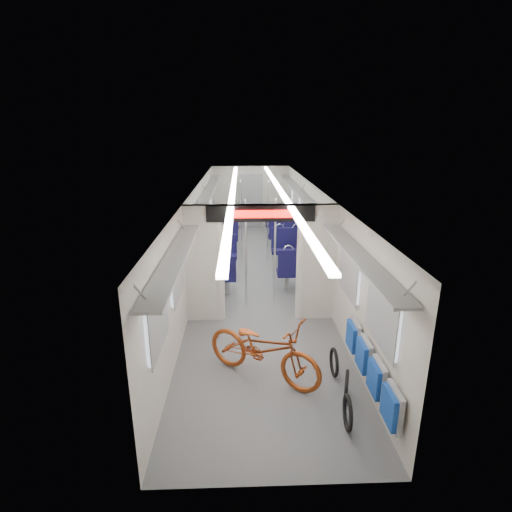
# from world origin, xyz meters

# --- Properties ---
(carriage) EXTENTS (12.00, 12.02, 2.31)m
(carriage) POSITION_xyz_m (0.00, -0.27, 1.50)
(carriage) COLOR #515456
(carriage) RESTS_ON ground
(bicycle) EXTENTS (1.96, 1.61, 1.01)m
(bicycle) POSITION_xyz_m (-0.05, -4.04, 0.50)
(bicycle) COLOR #9E4017
(bicycle) RESTS_ON ground
(flip_bench) EXTENTS (0.12, 2.08, 0.48)m
(flip_bench) POSITION_xyz_m (1.35, -4.69, 0.58)
(flip_bench) COLOR gray
(flip_bench) RESTS_ON carriage
(bike_hoop_a) EXTENTS (0.08, 0.47, 0.47)m
(bike_hoop_a) POSITION_xyz_m (0.95, -5.17, 0.21)
(bike_hoop_a) COLOR black
(bike_hoop_a) RESTS_ON ground
(bike_hoop_b) EXTENTS (0.18, 0.45, 0.45)m
(bike_hoop_b) POSITION_xyz_m (1.08, -4.61, 0.20)
(bike_hoop_b) COLOR black
(bike_hoop_b) RESTS_ON ground
(bike_hoop_c) EXTENTS (0.05, 0.45, 0.45)m
(bike_hoop_c) POSITION_xyz_m (1.04, -4.03, 0.20)
(bike_hoop_c) COLOR black
(bike_hoop_c) RESTS_ON ground
(seat_bay_near_left) EXTENTS (0.89, 1.97, 1.07)m
(seat_bay_near_left) POSITION_xyz_m (-0.93, 0.03, 0.53)
(seat_bay_near_left) COLOR #0F0C36
(seat_bay_near_left) RESTS_ON ground
(seat_bay_near_right) EXTENTS (0.94, 2.19, 1.14)m
(seat_bay_near_right) POSITION_xyz_m (0.93, 0.37, 0.56)
(seat_bay_near_right) COLOR #0F0C36
(seat_bay_near_right) RESTS_ON ground
(seat_bay_far_left) EXTENTS (0.93, 2.18, 1.13)m
(seat_bay_far_left) POSITION_xyz_m (-0.93, 3.50, 0.56)
(seat_bay_far_left) COLOR #0F0C36
(seat_bay_far_left) RESTS_ON ground
(seat_bay_far_right) EXTENTS (0.89, 1.96, 1.07)m
(seat_bay_far_right) POSITION_xyz_m (0.93, 3.58, 0.53)
(seat_bay_far_right) COLOR #0F0C36
(seat_bay_far_right) RESTS_ON ground
(stanchion_near_left) EXTENTS (0.04, 0.04, 2.30)m
(stanchion_near_left) POSITION_xyz_m (-0.27, -1.39, 1.15)
(stanchion_near_left) COLOR silver
(stanchion_near_left) RESTS_ON ground
(stanchion_near_right) EXTENTS (0.04, 0.04, 2.30)m
(stanchion_near_right) POSITION_xyz_m (0.34, -1.30, 1.15)
(stanchion_near_right) COLOR silver
(stanchion_near_right) RESTS_ON ground
(stanchion_far_left) EXTENTS (0.04, 0.04, 2.30)m
(stanchion_far_left) POSITION_xyz_m (-0.36, 1.69, 1.15)
(stanchion_far_left) COLOR silver
(stanchion_far_left) RESTS_ON ground
(stanchion_far_right) EXTENTS (0.04, 0.04, 2.30)m
(stanchion_far_right) POSITION_xyz_m (0.37, 1.60, 1.15)
(stanchion_far_right) COLOR silver
(stanchion_far_right) RESTS_ON ground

